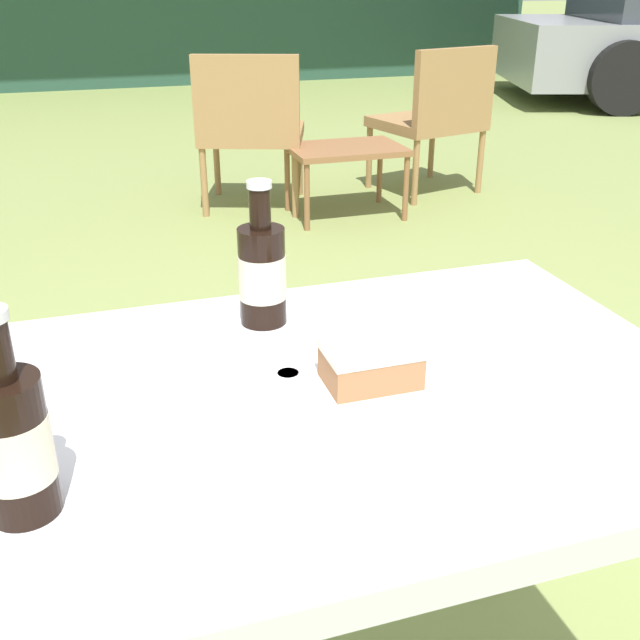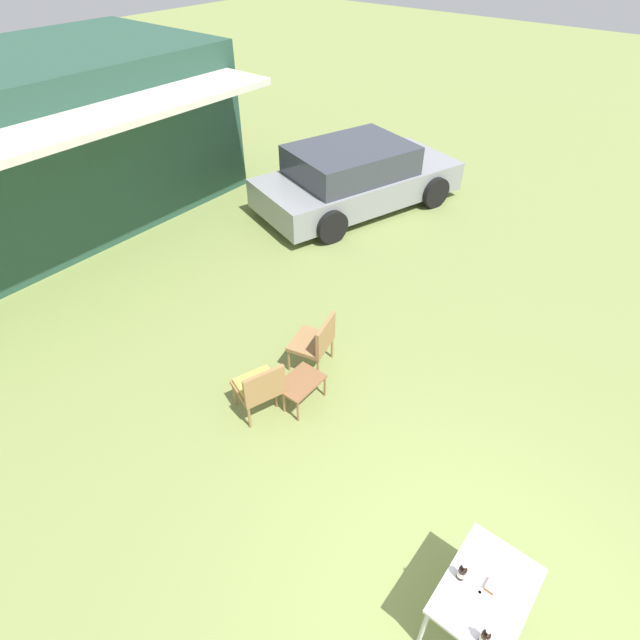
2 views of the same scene
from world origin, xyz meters
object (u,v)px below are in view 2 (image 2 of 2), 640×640
object	(u,v)px
cola_bottle_far	(485,637)
cake_on_plate	(490,588)
parked_car	(356,177)
garden_side_table	(300,383)
wicker_chair_plain	(316,340)
patio_table	(485,593)
wicker_chair_cushioned	(260,386)
cola_bottle_near	(462,573)

from	to	relation	value
cola_bottle_far	cake_on_plate	bearing A→B (deg)	16.50
parked_car	garden_side_table	xyz separation A→B (m)	(-4.98, -2.72, -0.32)
wicker_chair_plain	patio_table	bearing A→B (deg)	47.85
wicker_chair_cushioned	cake_on_plate	world-z (taller)	wicker_chair_cushioned
cola_bottle_far	wicker_chair_plain	bearing A→B (deg)	58.11
patio_table	wicker_chair_plain	bearing A→B (deg)	62.07
wicker_chair_cushioned	patio_table	distance (m)	3.30
wicker_chair_plain	patio_table	distance (m)	3.64
parked_car	wicker_chair_cushioned	world-z (taller)	parked_car
wicker_chair_plain	cola_bottle_far	world-z (taller)	cola_bottle_far
cake_on_plate	patio_table	bearing A→B (deg)	138.16
cola_bottle_near	cola_bottle_far	xyz separation A→B (m)	(-0.33, -0.35, 0.00)
wicker_chair_plain	cola_bottle_near	bearing A→B (deg)	45.40
patio_table	cola_bottle_far	size ratio (longest dim) A/B	4.39
wicker_chair_plain	garden_side_table	xyz separation A→B (m)	(-0.65, -0.26, -0.14)
parked_car	cola_bottle_far	xyz separation A→B (m)	(-6.42, -5.80, 0.17)
wicker_chair_cushioned	wicker_chair_plain	size ratio (longest dim) A/B	1.00
patio_table	cake_on_plate	size ratio (longest dim) A/B	4.18
wicker_chair_plain	cola_bottle_near	size ratio (longest dim) A/B	3.88
wicker_chair_cushioned	cola_bottle_far	size ratio (longest dim) A/B	3.88
cola_bottle_far	cola_bottle_near	bearing A→B (deg)	47.19
cake_on_plate	cola_bottle_near	size ratio (longest dim) A/B	1.05
wicker_chair_plain	cola_bottle_near	xyz separation A→B (m)	(-1.75, -2.99, 0.34)
parked_car	wicker_chair_cushioned	bearing A→B (deg)	-138.01
cola_bottle_near	wicker_chair_cushioned	bearing A→B (deg)	77.57
wicker_chair_cushioned	cake_on_plate	distance (m)	3.32
parked_car	wicker_chair_plain	xyz separation A→B (m)	(-4.33, -2.45, -0.17)
cake_on_plate	cola_bottle_near	distance (m)	0.25
garden_side_table	cola_bottle_near	xyz separation A→B (m)	(-1.11, -2.73, 0.48)
parked_car	garden_side_table	distance (m)	5.68
parked_car	wicker_chair_cushioned	distance (m)	5.95
cake_on_plate	wicker_chair_cushioned	bearing A→B (deg)	79.56
parked_car	cola_bottle_near	distance (m)	8.17
garden_side_table	patio_table	bearing A→B (deg)	-109.73
garden_side_table	wicker_chair_plain	bearing A→B (deg)	22.16
patio_table	cola_bottle_near	size ratio (longest dim) A/B	4.39
parked_car	garden_side_table	size ratio (longest dim) A/B	7.87
garden_side_table	cola_bottle_far	world-z (taller)	cola_bottle_far
patio_table	cola_bottle_near	bearing A→B (deg)	102.63
garden_side_table	wicker_chair_cushioned	bearing A→B (deg)	147.19
parked_car	cola_bottle_far	size ratio (longest dim) A/B	21.70
garden_side_table	cola_bottle_far	bearing A→B (deg)	-114.97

